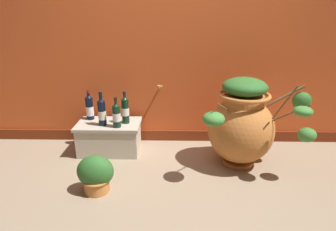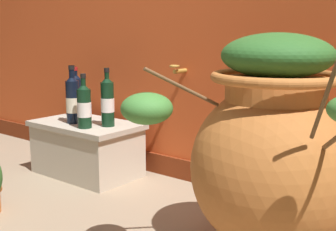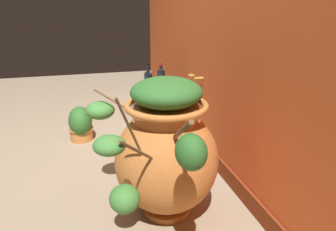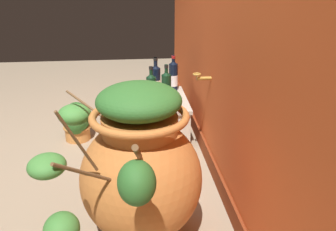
{
  "view_description": "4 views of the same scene",
  "coord_description": "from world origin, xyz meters",
  "px_view_note": "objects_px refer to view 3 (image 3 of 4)",
  "views": [
    {
      "loc": [
        -0.03,
        -1.84,
        1.37
      ],
      "look_at": [
        -0.08,
        0.75,
        0.43
      ],
      "focal_mm": 30.04,
      "sensor_mm": 36.0,
      "label": 1
    },
    {
      "loc": [
        1.27,
        -0.87,
        0.84
      ],
      "look_at": [
        0.04,
        0.68,
        0.47
      ],
      "focal_mm": 47.03,
      "sensor_mm": 36.0,
      "label": 2
    },
    {
      "loc": [
        2.27,
        0.15,
        1.25
      ],
      "look_at": [
        0.0,
        0.76,
        0.4
      ],
      "focal_mm": 35.15,
      "sensor_mm": 36.0,
      "label": 3
    },
    {
      "loc": [
        2.2,
        0.55,
        1.33
      ],
      "look_at": [
        -0.15,
        0.8,
        0.38
      ],
      "focal_mm": 39.44,
      "sensor_mm": 36.0,
      "label": 4
    }
  ],
  "objects_px": {
    "terracotta_urn": "(165,151)",
    "wine_bottle_back": "(147,91)",
    "wine_bottle_middle": "(161,90)",
    "potted_shrub": "(81,124)",
    "wine_bottle_left": "(161,81)",
    "wine_bottle_right": "(148,85)"
  },
  "relations": [
    {
      "from": "terracotta_urn",
      "to": "wine_bottle_back",
      "type": "xyz_separation_m",
      "value": [
        -1.19,
        0.14,
        0.03
      ]
    },
    {
      "from": "wine_bottle_right",
      "to": "wine_bottle_back",
      "type": "relative_size",
      "value": 1.12
    },
    {
      "from": "wine_bottle_middle",
      "to": "wine_bottle_left",
      "type": "bearing_deg",
      "value": 165.48
    },
    {
      "from": "terracotta_urn",
      "to": "wine_bottle_middle",
      "type": "xyz_separation_m",
      "value": [
        -1.13,
        0.25,
        0.05
      ]
    },
    {
      "from": "terracotta_urn",
      "to": "wine_bottle_back",
      "type": "distance_m",
      "value": 1.2
    },
    {
      "from": "potted_shrub",
      "to": "wine_bottle_middle",
      "type": "bearing_deg",
      "value": 79.44
    },
    {
      "from": "wine_bottle_left",
      "to": "wine_bottle_middle",
      "type": "distance_m",
      "value": 0.41
    },
    {
      "from": "terracotta_urn",
      "to": "wine_bottle_middle",
      "type": "bearing_deg",
      "value": 167.51
    },
    {
      "from": "wine_bottle_back",
      "to": "potted_shrub",
      "type": "distance_m",
      "value": 0.68
    },
    {
      "from": "wine_bottle_left",
      "to": "wine_bottle_back",
      "type": "xyz_separation_m",
      "value": [
        0.32,
        -0.21,
        -0.0
      ]
    },
    {
      "from": "terracotta_urn",
      "to": "wine_bottle_right",
      "type": "bearing_deg",
      "value": 172.23
    },
    {
      "from": "wine_bottle_left",
      "to": "wine_bottle_middle",
      "type": "height_order",
      "value": "wine_bottle_middle"
    },
    {
      "from": "wine_bottle_middle",
      "to": "terracotta_urn",
      "type": "bearing_deg",
      "value": -12.49
    },
    {
      "from": "terracotta_urn",
      "to": "wine_bottle_back",
      "type": "bearing_deg",
      "value": 173.49
    },
    {
      "from": "wine_bottle_left",
      "to": "wine_bottle_middle",
      "type": "relative_size",
      "value": 0.94
    },
    {
      "from": "wine_bottle_back",
      "to": "potted_shrub",
      "type": "bearing_deg",
      "value": -96.27
    },
    {
      "from": "wine_bottle_left",
      "to": "wine_bottle_right",
      "type": "height_order",
      "value": "wine_bottle_right"
    },
    {
      "from": "terracotta_urn",
      "to": "potted_shrub",
      "type": "distance_m",
      "value": 1.37
    },
    {
      "from": "wine_bottle_back",
      "to": "terracotta_urn",
      "type": "bearing_deg",
      "value": -6.51
    },
    {
      "from": "terracotta_urn",
      "to": "wine_bottle_right",
      "type": "xyz_separation_m",
      "value": [
        -1.35,
        0.18,
        0.05
      ]
    },
    {
      "from": "wine_bottle_middle",
      "to": "wine_bottle_right",
      "type": "xyz_separation_m",
      "value": [
        -0.22,
        -0.07,
        -0.0
      ]
    },
    {
      "from": "wine_bottle_left",
      "to": "wine_bottle_back",
      "type": "bearing_deg",
      "value": -33.47
    }
  ]
}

